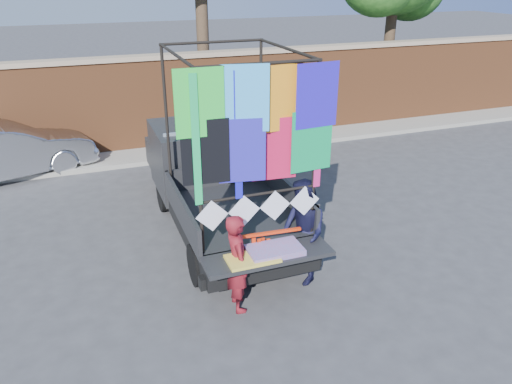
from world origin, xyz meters
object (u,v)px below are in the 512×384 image
object	(u,v)px
sedan	(4,151)
woman	(238,263)
man	(302,232)
pickup_truck	(210,176)

from	to	relation	value
sedan	woman	bearing A→B (deg)	-168.05
sedan	man	xyz separation A→B (m)	(4.87, -6.51, 0.19)
pickup_truck	man	distance (m)	2.82
woman	sedan	bearing A→B (deg)	30.26
man	woman	bearing A→B (deg)	-74.36
woman	pickup_truck	bearing A→B (deg)	-6.02
man	sedan	bearing A→B (deg)	-143.70
pickup_truck	woman	xyz separation A→B (m)	(-0.44, -3.06, -0.13)
sedan	man	world-z (taller)	man
sedan	man	distance (m)	8.14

